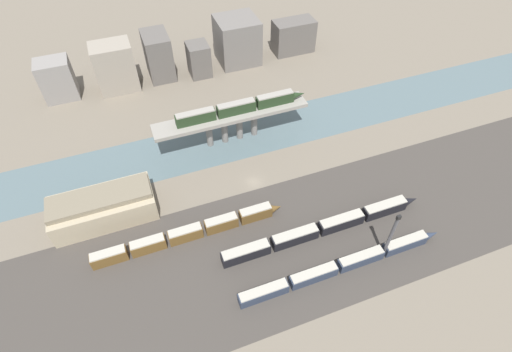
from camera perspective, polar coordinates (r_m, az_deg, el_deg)
The scene contains 16 objects.
ground_plane at distance 121.15m, azimuth -0.26°, elevation -0.86°, with size 400.00×400.00×0.00m, color #756B5B.
railbed_yard at distance 107.72m, azimuth 4.26°, elevation -9.79°, with size 280.00×42.00×0.01m, color #423D38.
river_water at distance 135.24m, azimuth -3.35°, elevation 5.32°, with size 320.00×20.67×0.01m, color slate.
bridge at distance 129.64m, azimuth -3.52°, elevation 8.16°, with size 50.46×7.59×10.63m.
train_on_bridge at distance 127.97m, azimuth -2.25°, elevation 9.83°, with size 43.22×2.75×3.85m.
train_yard_near at distance 104.59m, azimuth 12.27°, elevation -12.35°, with size 56.34×2.61×3.41m.
train_yard_mid at distance 109.82m, azimuth 9.64°, elevation -7.31°, with size 58.70×2.97×3.73m.
train_yard_far at distance 108.64m, azimuth -9.51°, elevation -8.03°, with size 51.90×2.77×3.99m.
warehouse_building at distance 117.18m, azimuth -21.01°, elevation -4.15°, with size 27.52×12.35×9.03m.
signal_tower at distance 104.34m, azimuth 18.66°, elevation -8.17°, with size 1.00×0.85×16.52m.
city_block_far_left at distance 165.92m, azimuth -26.54°, elevation 12.22°, with size 11.69×9.24×15.05m, color gray.
city_block_left at distance 161.91m, azimuth -19.48°, elevation 14.44°, with size 14.35×10.47×18.20m, color gray.
city_block_center at distance 165.46m, azimuth -13.78°, elevation 16.37°, with size 9.50×14.00×17.34m, color #605B56.
city_block_right at distance 164.42m, azimuth -8.17°, elevation 16.14°, with size 8.06×9.07×12.92m, color #605B56.
city_block_far_right at distance 170.77m, azimuth -2.69°, elevation 18.79°, with size 16.16×15.53×18.03m, color slate.
city_block_tall at distance 179.13m, azimuth 5.36°, elevation 19.26°, with size 17.16×8.94×13.45m, color #605B56.
Camera 1 is at (-27.90, -76.02, 90.10)m, focal length 28.00 mm.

